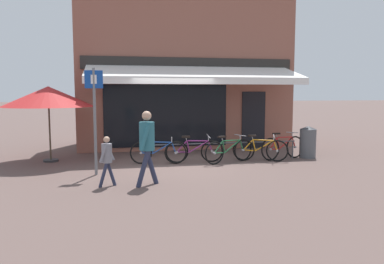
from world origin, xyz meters
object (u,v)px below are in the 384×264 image
(bicycle_green, at_px, (229,151))
(pedestrian_adult, at_px, (147,140))
(litter_bin, at_px, (308,142))
(bicycle_blue, at_px, (158,152))
(bicycle_red, at_px, (283,147))
(cafe_parasol, at_px, (48,97))
(bicycle_purple, at_px, (194,151))
(parking_sign, at_px, (95,111))
(pedestrian_child, at_px, (107,156))
(bicycle_orange, at_px, (260,149))

(bicycle_green, bearing_deg, pedestrian_adult, -161.24)
(litter_bin, bearing_deg, bicycle_blue, -178.86)
(bicycle_red, bearing_deg, cafe_parasol, 154.70)
(bicycle_purple, bearing_deg, parking_sign, -155.33)
(bicycle_green, relative_size, pedestrian_child, 1.46)
(pedestrian_adult, relative_size, litter_bin, 1.66)
(bicycle_blue, xyz_separation_m, pedestrian_adult, (-0.52, -2.49, 0.66))
(bicycle_orange, distance_m, bicycle_red, 0.84)
(bicycle_blue, bearing_deg, bicycle_orange, 5.53)
(bicycle_blue, bearing_deg, pedestrian_adult, -92.43)
(cafe_parasol, bearing_deg, pedestrian_adult, -53.55)
(bicycle_green, distance_m, litter_bin, 2.75)
(bicycle_orange, bearing_deg, bicycle_green, -154.94)
(litter_bin, relative_size, cafe_parasol, 0.38)
(bicycle_purple, xyz_separation_m, bicycle_red, (2.81, 0.02, 0.01))
(bicycle_orange, xyz_separation_m, bicycle_red, (0.82, 0.18, 0.02))
(bicycle_green, bearing_deg, litter_bin, -14.29)
(pedestrian_child, height_order, cafe_parasol, cafe_parasol)
(bicycle_orange, bearing_deg, pedestrian_child, -132.23)
(pedestrian_adult, bearing_deg, bicycle_red, -160.17)
(parking_sign, bearing_deg, bicycle_red, 11.27)
(bicycle_green, bearing_deg, bicycle_purple, 145.63)
(bicycle_red, xyz_separation_m, cafe_parasol, (-7.00, 1.06, 1.57))
(bicycle_green, xyz_separation_m, bicycle_red, (1.82, 0.24, 0.01))
(bicycle_blue, xyz_separation_m, parking_sign, (-1.70, -1.14, 1.27))
(bicycle_green, xyz_separation_m, pedestrian_adult, (-2.58, -2.22, 0.65))
(bicycle_purple, xyz_separation_m, litter_bin, (3.72, 0.14, 0.14))
(bicycle_green, distance_m, pedestrian_child, 4.07)
(bicycle_orange, bearing_deg, bicycle_blue, -162.27)
(parking_sign, bearing_deg, cafe_parasol, 123.33)
(bicycle_orange, relative_size, pedestrian_child, 1.41)
(bicycle_purple, xyz_separation_m, parking_sign, (-2.76, -1.09, 1.26))
(pedestrian_adult, xyz_separation_m, litter_bin, (5.31, 2.58, -0.51))
(bicycle_orange, distance_m, pedestrian_child, 4.97)
(bicycle_purple, relative_size, cafe_parasol, 0.64)
(pedestrian_child, height_order, parking_sign, parking_sign)
(bicycle_green, relative_size, bicycle_orange, 1.04)
(bicycle_orange, relative_size, parking_sign, 0.59)
(bicycle_red, distance_m, litter_bin, 0.93)
(bicycle_orange, xyz_separation_m, pedestrian_adult, (-3.58, -2.28, 0.66))
(bicycle_purple, height_order, bicycle_orange, bicycle_purple)
(bicycle_green, relative_size, pedestrian_adult, 0.98)
(parking_sign, height_order, cafe_parasol, parking_sign)
(bicycle_purple, distance_m, litter_bin, 3.72)
(bicycle_purple, bearing_deg, bicycle_green, -9.27)
(litter_bin, bearing_deg, bicycle_green, -172.39)
(bicycle_red, relative_size, pedestrian_child, 1.47)
(litter_bin, bearing_deg, pedestrian_child, -158.07)
(bicycle_purple, bearing_deg, pedestrian_child, -133.22)
(bicycle_orange, relative_size, bicycle_red, 0.96)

